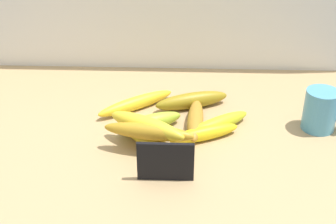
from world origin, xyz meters
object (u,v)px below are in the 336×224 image
object	(u,v)px
banana_0	(216,125)
banana_3	(136,103)
banana_1	(149,123)
banana_6	(195,120)
banana_8	(149,132)
chalkboard_sign	(166,163)
banana_4	(192,101)
banana_2	(204,133)
banana_5	(152,143)
coffee_mug	(322,110)
banana_7	(147,126)

from	to	relation	value
banana_0	banana_3	distance (cm)	21.38
banana_1	banana_6	distance (cm)	10.81
banana_6	banana_8	distance (cm)	14.89
chalkboard_sign	banana_4	world-z (taller)	chalkboard_sign
banana_2	banana_0	bearing A→B (deg)	51.84
banana_8	banana_2	bearing A→B (deg)	24.17
banana_2	banana_8	size ratio (longest dim) A/B	0.85
chalkboard_sign	banana_6	distance (cm)	20.55
banana_6	banana_4	bearing A→B (deg)	94.92
banana_4	banana_6	bearing A→B (deg)	-85.08
banana_0	banana_5	distance (cm)	15.99
chalkboard_sign	banana_0	xyz separation A→B (cm)	(10.67, 17.75, -2.15)
banana_3	banana_4	distance (cm)	13.77
banana_5	chalkboard_sign	bearing A→B (deg)	-71.77
coffee_mug	banana_4	world-z (taller)	coffee_mug
banana_5	banana_6	xyz separation A→B (cm)	(9.31, 9.61, 0.15)
banana_7	chalkboard_sign	bearing A→B (deg)	-67.79
banana_0	banana_7	world-z (taller)	banana_7
banana_5	banana_3	bearing A→B (deg)	106.60
coffee_mug	banana_2	xyz separation A→B (cm)	(-26.64, -5.79, -3.18)
chalkboard_sign	banana_3	size ratio (longest dim) A/B	0.53
banana_8	banana_5	bearing A→B (deg)	57.99
banana_2	chalkboard_sign	bearing A→B (deg)	-119.04
coffee_mug	banana_6	distance (cm)	28.66
banana_5	banana_8	world-z (taller)	banana_8
banana_5	banana_7	size ratio (longest dim) A/B	0.88
chalkboard_sign	banana_8	xyz separation A→B (cm)	(-3.89, 8.93, 1.27)
banana_6	banana_0	bearing A→B (deg)	-21.09
banana_7	banana_8	xyz separation A→B (cm)	(0.56, -1.97, -0.26)
banana_1	banana_7	world-z (taller)	banana_7
chalkboard_sign	banana_2	distance (cm)	16.43
chalkboard_sign	banana_1	distance (cm)	18.32
banana_4	banana_2	bearing A→B (deg)	-79.54
banana_2	banana_4	bearing A→B (deg)	100.46
chalkboard_sign	banana_3	bearing A→B (deg)	107.20
chalkboard_sign	coffee_mug	distance (cm)	39.93
banana_1	banana_6	world-z (taller)	banana_1
chalkboard_sign	banana_6	xyz separation A→B (cm)	(6.04, 19.54, -2.00)
banana_2	banana_6	world-z (taller)	banana_6
banana_0	banana_6	world-z (taller)	banana_6
banana_5	banana_0	bearing A→B (deg)	29.31
banana_8	banana_1	bearing A→B (deg)	94.70
coffee_mug	banana_1	size ratio (longest dim) A/B	0.59
coffee_mug	banana_1	xyz separation A→B (cm)	(-39.15, -2.39, -2.88)
banana_2	banana_6	distance (cm)	5.64
banana_2	banana_5	distance (cm)	11.97
coffee_mug	banana_3	world-z (taller)	coffee_mug
banana_6	chalkboard_sign	bearing A→B (deg)	-107.17
chalkboard_sign	banana_0	world-z (taller)	chalkboard_sign
banana_2	banana_3	bearing A→B (deg)	141.32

